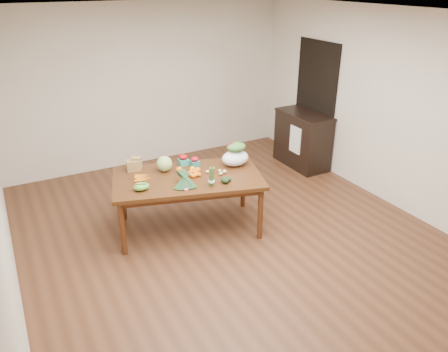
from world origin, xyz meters
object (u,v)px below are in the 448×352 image
dining_table (189,203)px  paper_bag (134,164)px  salad_bag (235,155)px  cabbage (164,164)px  kale_bunch (185,181)px  cabinet (303,139)px  asparagus_bundle (211,177)px  mandarin_cluster (194,173)px

dining_table → paper_bag: paper_bag is taller
paper_bag → salad_bag: bearing=-21.1°
cabbage → kale_bunch: 0.55m
cabinet → dining_table: bearing=-158.8°
dining_table → cabinet: 2.80m
cabinet → kale_bunch: cabinet is taller
cabinet → cabbage: size_ratio=5.08×
paper_bag → asparagus_bundle: 1.12m
mandarin_cluster → kale_bunch: (-0.22, -0.23, 0.04)m
cabbage → salad_bag: 0.94m
kale_bunch → salad_bag: bearing=34.8°
cabbage → paper_bag: bearing=148.3°
paper_bag → salad_bag: salad_bag is taller
mandarin_cluster → kale_bunch: size_ratio=0.45×
kale_bunch → asparagus_bundle: 0.32m
paper_bag → cabbage: size_ratio=1.19×
asparagus_bundle → kale_bunch: bearing=171.8°
dining_table → cabinet: size_ratio=1.81×
dining_table → cabbage: 0.59m
asparagus_bundle → salad_bag: size_ratio=0.67×
cabbage → asparagus_bundle: size_ratio=0.80×
cabbage → kale_bunch: bearing=-85.3°
cabinet → kale_bunch: bearing=-155.2°
cabbage → cabinet: bearing=14.4°
salad_bag → cabinet: bearing=27.4°
paper_bag → asparagus_bundle: (0.68, -0.89, 0.04)m
paper_bag → salad_bag: (1.24, -0.48, 0.06)m
cabinet → salad_bag: (-1.90, -0.98, 0.42)m
cabbage → salad_bag: bearing=-16.5°
salad_bag → cabbage: bearing=163.5°
mandarin_cluster → salad_bag: salad_bag is taller
salad_bag → dining_table: bearing=-177.8°
mandarin_cluster → asparagus_bundle: 0.37m
cabinet → asparagus_bundle: 2.86m
dining_table → paper_bag: 0.87m
dining_table → salad_bag: (0.71, 0.03, 0.52)m
dining_table → asparagus_bundle: (0.14, -0.39, 0.50)m
mandarin_cluster → asparagus_bundle: asparagus_bundle is taller
cabinet → mandarin_cluster: (-2.52, -1.04, 0.32)m
dining_table → cabinet: (2.60, 1.01, 0.10)m
dining_table → asparagus_bundle: 0.65m
asparagus_bundle → salad_bag: 0.70m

